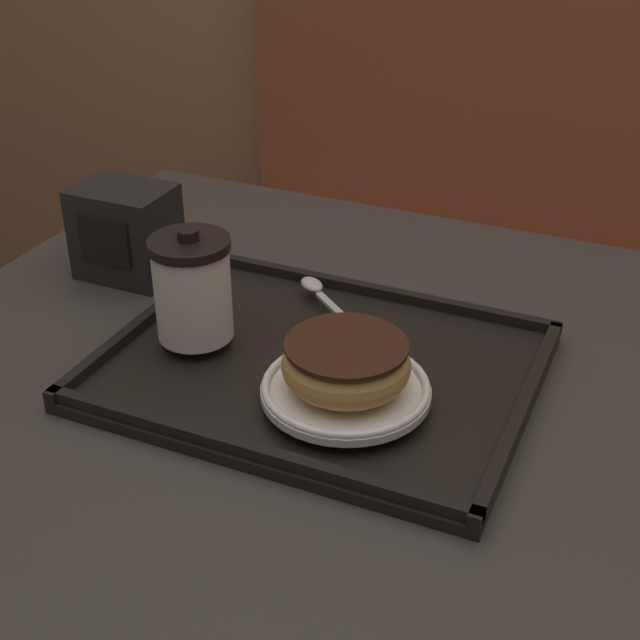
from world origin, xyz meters
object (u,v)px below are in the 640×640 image
(napkin_dispenser, at_px, (126,232))
(coffee_cup_front, at_px, (193,288))
(donut_chocolate_glazed, at_px, (346,363))
(spoon, at_px, (320,293))

(napkin_dispenser, bearing_deg, coffee_cup_front, -36.46)
(donut_chocolate_glazed, xyz_separation_m, napkin_dispenser, (-0.36, 0.16, -0.00))
(coffee_cup_front, height_order, spoon, coffee_cup_front)
(coffee_cup_front, bearing_deg, napkin_dispenser, 143.54)
(spoon, bearing_deg, napkin_dispenser, 39.72)
(donut_chocolate_glazed, distance_m, napkin_dispenser, 0.39)
(napkin_dispenser, bearing_deg, spoon, 0.45)
(coffee_cup_front, relative_size, spoon, 1.02)
(coffee_cup_front, distance_m, donut_chocolate_glazed, 0.19)
(donut_chocolate_glazed, height_order, spoon, donut_chocolate_glazed)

